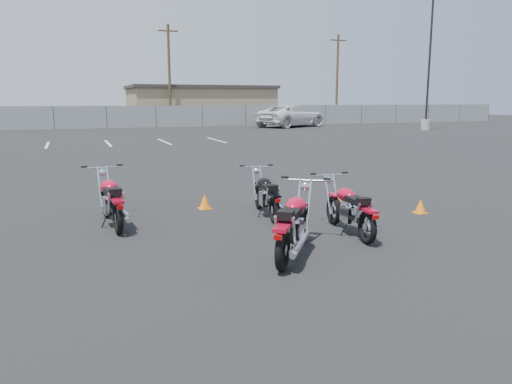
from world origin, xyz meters
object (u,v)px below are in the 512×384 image
object	(u,v)px
motorcycle_second_black	(267,195)
motorcycle_third_red	(294,225)
motorcycle_rear_red	(350,209)
motorcycle_front_red	(112,201)
white_van	(291,110)

from	to	relation	value
motorcycle_second_black	motorcycle_third_red	bearing A→B (deg)	-102.80
motorcycle_rear_red	motorcycle_second_black	bearing A→B (deg)	115.75
motorcycle_front_red	motorcycle_second_black	xyz separation A→B (m)	(2.94, -0.27, -0.04)
motorcycle_front_red	motorcycle_second_black	bearing A→B (deg)	-5.31
motorcycle_second_black	motorcycle_rear_red	distance (m)	1.95
motorcycle_rear_red	white_van	size ratio (longest dim) A/B	0.25
motorcycle_third_red	motorcycle_rear_red	world-z (taller)	motorcycle_third_red
motorcycle_second_black	white_van	world-z (taller)	white_van
motorcycle_front_red	motorcycle_rear_red	world-z (taller)	motorcycle_front_red
motorcycle_front_red	white_van	world-z (taller)	white_van
motorcycle_second_black	motorcycle_third_red	distance (m)	2.61
motorcycle_second_black	motorcycle_rear_red	xyz separation A→B (m)	(0.85, -1.75, 0.01)
white_van	motorcycle_rear_red	bearing A→B (deg)	130.50
motorcycle_second_black	motorcycle_rear_red	size ratio (longest dim) A/B	0.97
motorcycle_third_red	motorcycle_front_red	bearing A→B (deg)	130.00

